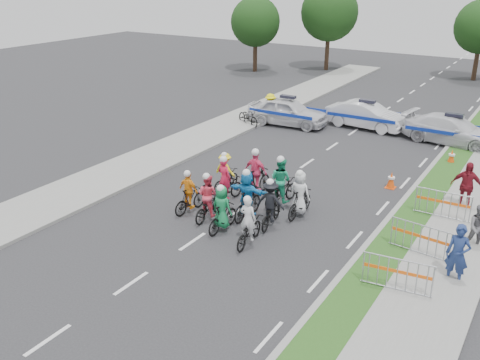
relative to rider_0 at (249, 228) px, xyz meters
The scene contains 31 objects.
ground 1.98m from the rider_0, 152.85° to the right, with size 90.00×90.00×0.00m, color #28282B.
curb_right 5.39m from the rider_0, 50.43° to the left, with size 0.20×60.00×0.12m, color gray.
grass_strip 5.86m from the rider_0, 45.13° to the left, with size 1.20×60.00×0.11m, color #224C18.
sidewalk_right 7.24m from the rider_0, 34.96° to the left, with size 2.40×60.00×0.13m, color gray.
sidewalk_left 9.18m from the rider_0, 153.17° to the left, with size 3.00×60.00×0.13m, color gray.
rider_0 is the anchor object (origin of this frame).
rider_1 1.32m from the rider_0, 164.71° to the left, with size 0.75×1.69×1.76m.
rider_2 2.41m from the rider_0, 158.44° to the left, with size 0.79×1.81×1.82m.
rider_3 3.30m from the rider_0, 163.01° to the left, with size 0.89×1.66×1.71m.
rider_4 1.60m from the rider_0, 91.78° to the left, with size 1.09×1.86×1.82m.
rider_5 1.98m from the rider_0, 122.42° to the left, with size 1.55×1.86×1.95m.
rider_6 3.55m from the rider_0, 136.03° to the left, with size 0.96×1.98×1.93m.
rider_7 2.87m from the rider_0, 80.21° to the left, with size 0.79×1.77×1.85m.
rider_8 3.44m from the rider_0, 99.96° to the left, with size 0.98×2.06×2.02m.
rider_9 4.06m from the rider_0, 116.77° to the left, with size 1.04×1.96×2.02m.
rider_10 4.75m from the rider_0, 132.56° to the left, with size 0.94×1.65×1.66m.
police_car_0 14.56m from the rider_0, 112.14° to the left, with size 1.87×4.65×1.58m, color silver.
police_car_1 15.35m from the rider_0, 95.28° to the left, with size 1.57×4.49×1.48m, color silver.
police_car_2 15.23m from the rider_0, 77.25° to the left, with size 2.03×4.99×1.45m, color silver.
spectator_0 6.42m from the rider_0, 10.68° to the left, with size 0.68×0.44×1.86m, color navy.
spectator_1 7.45m from the rider_0, 29.21° to the left, with size 0.76×0.59×1.56m, color slate.
spectator_2 8.67m from the rider_0, 50.42° to the left, with size 1.12×0.47×1.91m, color maroon.
marshal_hiviz 14.76m from the rider_0, 116.11° to the left, with size 1.14×0.66×1.77m, color #F8EA0D.
barrier_0 5.03m from the rider_0, ahead, with size 2.00×0.50×1.12m, color #A5A8AD, non-canonical shape.
barrier_1 5.47m from the rider_0, 23.42° to the left, with size 2.00×0.50×1.12m, color #A5A8AD, non-canonical shape.
barrier_2 7.29m from the rider_0, 46.46° to the left, with size 2.00×0.50×1.12m, color #A5A8AD, non-canonical shape.
cone_0 7.73m from the rider_0, 70.82° to the left, with size 0.40×0.40×0.70m.
cone_1 12.34m from the rider_0, 70.86° to the left, with size 0.40×0.40×0.70m.
parked_bike 14.28m from the rider_0, 121.11° to the left, with size 0.66×1.90×1.00m, color black.
tree_0 31.55m from the rider_0, 120.02° to the left, with size 4.20×4.20×6.30m.
tree_3 33.20m from the rider_0, 108.93° to the left, with size 4.90×4.90×7.35m.
Camera 1 is at (9.76, -12.66, 8.64)m, focal length 40.00 mm.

